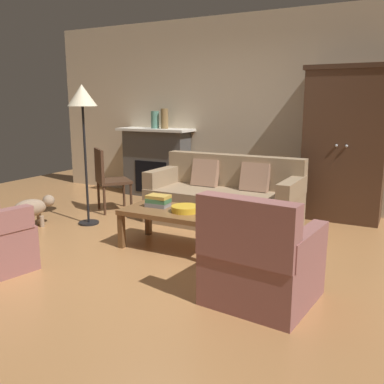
{
  "coord_description": "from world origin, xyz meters",
  "views": [
    {
      "loc": [
        2.17,
        -3.54,
        1.53
      ],
      "look_at": [
        0.04,
        0.53,
        0.55
      ],
      "focal_mm": 39.26,
      "sensor_mm": 36.0,
      "label": 1
    }
  ],
  "objects_px": {
    "coffee_table": "(175,215)",
    "couch": "(225,199)",
    "fireplace": "(156,162)",
    "side_chair_wooden": "(108,176)",
    "book_stack": "(158,201)",
    "armoire": "(345,144)",
    "fruit_bowl": "(185,209)",
    "dog": "(32,208)",
    "mantel_vase_jade": "(155,120)",
    "mantel_vase_bronze": "(165,119)",
    "armchair_near_right": "(260,263)",
    "floor_lamp": "(82,104)"
  },
  "relations": [
    {
      "from": "dog",
      "to": "mantel_vase_jade",
      "type": "bearing_deg",
      "value": 80.16
    },
    {
      "from": "armchair_near_right",
      "to": "dog",
      "type": "bearing_deg",
      "value": 169.01
    },
    {
      "from": "side_chair_wooden",
      "to": "mantel_vase_bronze",
      "type": "bearing_deg",
      "value": 78.96
    },
    {
      "from": "book_stack",
      "to": "floor_lamp",
      "type": "distance_m",
      "value": 1.61
    },
    {
      "from": "armoire",
      "to": "mantel_vase_bronze",
      "type": "distance_m",
      "value": 2.78
    },
    {
      "from": "fruit_bowl",
      "to": "mantel_vase_bronze",
      "type": "bearing_deg",
      "value": 125.8
    },
    {
      "from": "couch",
      "to": "side_chair_wooden",
      "type": "height_order",
      "value": "side_chair_wooden"
    },
    {
      "from": "fruit_bowl",
      "to": "mantel_vase_bronze",
      "type": "distance_m",
      "value": 2.73
    },
    {
      "from": "couch",
      "to": "dog",
      "type": "bearing_deg",
      "value": -148.29
    },
    {
      "from": "fireplace",
      "to": "mantel_vase_bronze",
      "type": "bearing_deg",
      "value": -5.69
    },
    {
      "from": "fruit_bowl",
      "to": "dog",
      "type": "xyz_separation_m",
      "value": [
        -2.09,
        -0.15,
        -0.21
      ]
    },
    {
      "from": "fruit_bowl",
      "to": "floor_lamp",
      "type": "xyz_separation_m",
      "value": [
        -1.58,
        0.29,
        1.06
      ]
    },
    {
      "from": "armoire",
      "to": "floor_lamp",
      "type": "relative_size",
      "value": 1.14
    },
    {
      "from": "coffee_table",
      "to": "side_chair_wooden",
      "type": "relative_size",
      "value": 1.22
    },
    {
      "from": "armoire",
      "to": "floor_lamp",
      "type": "height_order",
      "value": "armoire"
    },
    {
      "from": "armoire",
      "to": "dog",
      "type": "bearing_deg",
      "value": -146.71
    },
    {
      "from": "fireplace",
      "to": "couch",
      "type": "relative_size",
      "value": 0.65
    },
    {
      "from": "side_chair_wooden",
      "to": "dog",
      "type": "bearing_deg",
      "value": -107.67
    },
    {
      "from": "book_stack",
      "to": "fireplace",
      "type": "bearing_deg",
      "value": 122.77
    },
    {
      "from": "fruit_bowl",
      "to": "armchair_near_right",
      "type": "bearing_deg",
      "value": -35.37
    },
    {
      "from": "couch",
      "to": "side_chair_wooden",
      "type": "relative_size",
      "value": 2.15
    },
    {
      "from": "mantel_vase_jade",
      "to": "armchair_near_right",
      "type": "distance_m",
      "value": 4.1
    },
    {
      "from": "mantel_vase_jade",
      "to": "mantel_vase_bronze",
      "type": "xyz_separation_m",
      "value": [
        0.18,
        0.0,
        0.02
      ]
    },
    {
      "from": "couch",
      "to": "floor_lamp",
      "type": "relative_size",
      "value": 1.1
    },
    {
      "from": "armoire",
      "to": "side_chair_wooden",
      "type": "height_order",
      "value": "armoire"
    },
    {
      "from": "fireplace",
      "to": "fruit_bowl",
      "type": "xyz_separation_m",
      "value": [
        1.7,
        -2.13,
        -0.12
      ]
    },
    {
      "from": "coffee_table",
      "to": "armchair_near_right",
      "type": "distance_m",
      "value": 1.43
    },
    {
      "from": "fireplace",
      "to": "couch",
      "type": "bearing_deg",
      "value": -31.11
    },
    {
      "from": "book_stack",
      "to": "mantel_vase_jade",
      "type": "xyz_separation_m",
      "value": [
        -1.33,
        2.05,
        0.77
      ]
    },
    {
      "from": "armchair_near_right",
      "to": "floor_lamp",
      "type": "xyz_separation_m",
      "value": [
        -2.65,
        1.05,
        1.2
      ]
    },
    {
      "from": "armoire",
      "to": "fruit_bowl",
      "type": "relative_size",
      "value": 6.7
    },
    {
      "from": "floor_lamp",
      "to": "armchair_near_right",
      "type": "bearing_deg",
      "value": -21.6
    },
    {
      "from": "book_stack",
      "to": "side_chair_wooden",
      "type": "xyz_separation_m",
      "value": [
        -1.38,
        0.86,
        0.03
      ]
    },
    {
      "from": "fruit_bowl",
      "to": "dog",
      "type": "relative_size",
      "value": 0.56
    },
    {
      "from": "couch",
      "to": "book_stack",
      "type": "bearing_deg",
      "value": -107.19
    },
    {
      "from": "fruit_bowl",
      "to": "book_stack",
      "type": "relative_size",
      "value": 1.17
    },
    {
      "from": "fireplace",
      "to": "floor_lamp",
      "type": "bearing_deg",
      "value": -86.26
    },
    {
      "from": "coffee_table",
      "to": "couch",
      "type": "bearing_deg",
      "value": 84.97
    },
    {
      "from": "couch",
      "to": "coffee_table",
      "type": "xyz_separation_m",
      "value": [
        -0.1,
        -1.11,
        0.05
      ]
    },
    {
      "from": "mantel_vase_jade",
      "to": "dog",
      "type": "distance_m",
      "value": 2.5
    },
    {
      "from": "coffee_table",
      "to": "side_chair_wooden",
      "type": "height_order",
      "value": "side_chair_wooden"
    },
    {
      "from": "book_stack",
      "to": "coffee_table",
      "type": "bearing_deg",
      "value": -11.19
    },
    {
      "from": "fireplace",
      "to": "side_chair_wooden",
      "type": "relative_size",
      "value": 1.4
    },
    {
      "from": "fruit_bowl",
      "to": "armoire",
      "type": "bearing_deg",
      "value": 58.59
    },
    {
      "from": "couch",
      "to": "coffee_table",
      "type": "height_order",
      "value": "couch"
    },
    {
      "from": "couch",
      "to": "mantel_vase_jade",
      "type": "xyz_separation_m",
      "value": [
        -1.66,
        0.99,
        0.94
      ]
    },
    {
      "from": "side_chair_wooden",
      "to": "armchair_near_right",
      "type": "bearing_deg",
      "value": -30.72
    },
    {
      "from": "side_chair_wooden",
      "to": "fruit_bowl",
      "type": "bearing_deg",
      "value": -27.63
    },
    {
      "from": "fireplace",
      "to": "book_stack",
      "type": "distance_m",
      "value": 2.46
    },
    {
      "from": "armoire",
      "to": "fruit_bowl",
      "type": "bearing_deg",
      "value": -121.41
    }
  ]
}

